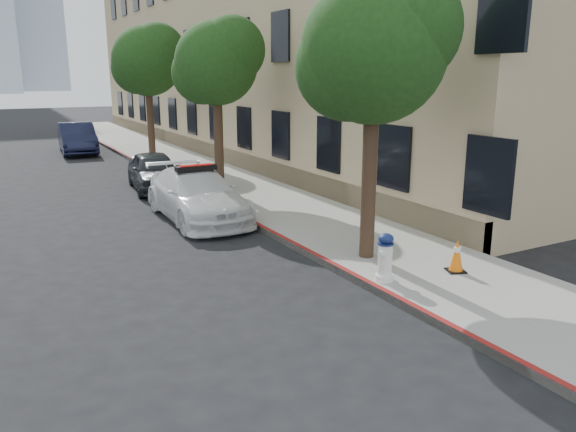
% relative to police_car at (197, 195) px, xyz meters
% --- Properties ---
extents(ground, '(120.00, 120.00, 0.00)m').
position_rel_police_car_xyz_m(ground, '(-1.10, -3.17, -0.67)').
color(ground, black).
rests_on(ground, ground).
extents(sidewalk, '(3.20, 50.00, 0.15)m').
position_rel_police_car_xyz_m(sidewalk, '(2.50, 6.83, -0.60)').
color(sidewalk, gray).
rests_on(sidewalk, ground).
extents(curb_strip, '(0.12, 50.00, 0.15)m').
position_rel_police_car_xyz_m(curb_strip, '(0.96, 6.83, -0.60)').
color(curb_strip, maroon).
rests_on(curb_strip, ground).
extents(building, '(8.00, 36.00, 10.00)m').
position_rel_police_car_xyz_m(building, '(8.10, 11.83, 4.33)').
color(building, tan).
rests_on(building, ground).
extents(tree_near, '(2.92, 2.82, 5.62)m').
position_rel_police_car_xyz_m(tree_near, '(1.83, -5.18, 3.60)').
color(tree_near, black).
rests_on(tree_near, sidewalk).
extents(tree_mid, '(2.77, 2.64, 5.43)m').
position_rel_police_car_xyz_m(tree_mid, '(1.83, 2.82, 3.49)').
color(tree_mid, black).
rests_on(tree_mid, sidewalk).
extents(tree_far, '(3.10, 3.00, 5.81)m').
position_rel_police_car_xyz_m(tree_far, '(1.83, 10.82, 3.72)').
color(tree_far, black).
rests_on(tree_far, sidewalk).
extents(police_car, '(1.95, 4.63, 1.48)m').
position_rel_police_car_xyz_m(police_car, '(0.00, 0.00, 0.00)').
color(police_car, white).
rests_on(police_car, ground).
extents(parked_car_mid, '(1.93, 3.89, 1.28)m').
position_rel_police_car_xyz_m(parked_car_mid, '(0.10, 4.48, -0.03)').
color(parked_car_mid, '#202428').
rests_on(parked_car_mid, ground).
extents(parked_car_far, '(1.89, 4.62, 1.49)m').
position_rel_police_car_xyz_m(parked_car_far, '(-0.72, 15.15, 0.07)').
color(parked_car_far, '#141732').
rests_on(parked_car_far, ground).
extents(fire_hydrant, '(0.38, 0.34, 0.89)m').
position_rel_police_car_xyz_m(fire_hydrant, '(1.25, -6.46, -0.08)').
color(fire_hydrant, white).
rests_on(fire_hydrant, sidewalk).
extents(traffic_cone, '(0.44, 0.44, 0.65)m').
position_rel_police_car_xyz_m(traffic_cone, '(2.74, -6.74, -0.20)').
color(traffic_cone, black).
rests_on(traffic_cone, sidewalk).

